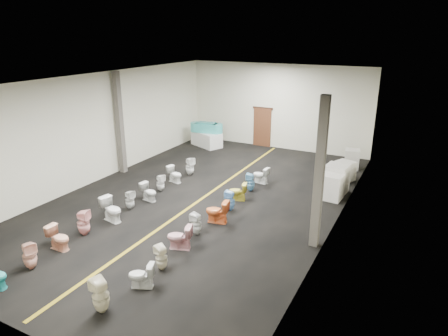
{
  "coord_description": "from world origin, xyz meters",
  "views": [
    {
      "loc": [
        7.22,
        -12.16,
        6.1
      ],
      "look_at": [
        0.41,
        1.0,
        0.99
      ],
      "focal_mm": 32.0,
      "sensor_mm": 36.0,
      "label": 1
    }
  ],
  "objects_px": {
    "appliance_crate_a": "(332,187)",
    "toilet_left_2": "(59,238)",
    "toilet_left_1": "(30,255)",
    "toilet_left_7": "(160,183)",
    "toilet_left_8": "(175,174)",
    "toilet_right_5": "(217,211)",
    "toilet_left_9": "(190,166)",
    "toilet_left_5": "(130,200)",
    "toilet_right_7": "(238,192)",
    "appliance_crate_d": "(352,159)",
    "toilet_left_3": "(83,223)",
    "toilet_right_0": "(101,296)",
    "toilet_left_4": "(112,210)",
    "display_table": "(207,139)",
    "toilet_right_6": "(230,201)",
    "bathtub": "(206,127)",
    "toilet_right_1": "(141,276)",
    "toilet_right_3": "(180,237)",
    "toilet_right_2": "(161,258)",
    "appliance_crate_c": "(344,171)",
    "toilet_left_6": "(149,192)",
    "toilet_right_8": "(251,182)",
    "appliance_crate_b": "(336,179)",
    "toilet_right_9": "(261,175)",
    "toilet_right_4": "(196,224)"
  },
  "relations": [
    {
      "from": "toilet_left_6",
      "to": "toilet_right_7",
      "type": "height_order",
      "value": "toilet_right_7"
    },
    {
      "from": "toilet_left_2",
      "to": "toilet_right_8",
      "type": "distance_m",
      "value": 7.43
    },
    {
      "from": "toilet_left_8",
      "to": "toilet_right_5",
      "type": "xyz_separation_m",
      "value": [
        3.38,
        -2.51,
        0.05
      ]
    },
    {
      "from": "toilet_right_8",
      "to": "toilet_right_9",
      "type": "bearing_deg",
      "value": 169.14
    },
    {
      "from": "toilet_right_0",
      "to": "toilet_right_6",
      "type": "bearing_deg",
      "value": -166.04
    },
    {
      "from": "display_table",
      "to": "toilet_right_0",
      "type": "bearing_deg",
      "value": -70.13
    },
    {
      "from": "appliance_crate_b",
      "to": "toilet_left_3",
      "type": "distance_m",
      "value": 9.51
    },
    {
      "from": "toilet_left_6",
      "to": "toilet_right_8",
      "type": "bearing_deg",
      "value": -39.6
    },
    {
      "from": "toilet_left_1",
      "to": "toilet_left_9",
      "type": "xyz_separation_m",
      "value": [
        -0.11,
        8.28,
        0.01
      ]
    },
    {
      "from": "bathtub",
      "to": "toilet_right_4",
      "type": "distance_m",
      "value": 10.25
    },
    {
      "from": "toilet_right_3",
      "to": "toilet_right_9",
      "type": "bearing_deg",
      "value": 160.36
    },
    {
      "from": "toilet_left_1",
      "to": "toilet_left_7",
      "type": "xyz_separation_m",
      "value": [
        -0.17,
        6.14,
        -0.05
      ]
    },
    {
      "from": "toilet_right_5",
      "to": "appliance_crate_c",
      "type": "bearing_deg",
      "value": 142.97
    },
    {
      "from": "toilet_right_3",
      "to": "toilet_right_4",
      "type": "height_order",
      "value": "toilet_right_3"
    },
    {
      "from": "toilet_right_6",
      "to": "bathtub",
      "type": "bearing_deg",
      "value": -150.64
    },
    {
      "from": "toilet_right_0",
      "to": "toilet_right_4",
      "type": "relative_size",
      "value": 1.18
    },
    {
      "from": "appliance_crate_a",
      "to": "toilet_left_2",
      "type": "bearing_deg",
      "value": -129.99
    },
    {
      "from": "appliance_crate_a",
      "to": "toilet_right_6",
      "type": "distance_m",
      "value": 4.04
    },
    {
      "from": "display_table",
      "to": "toilet_left_9",
      "type": "xyz_separation_m",
      "value": [
        1.69,
        -4.46,
        0.01
      ]
    },
    {
      "from": "appliance_crate_d",
      "to": "toilet_left_4",
      "type": "height_order",
      "value": "appliance_crate_d"
    },
    {
      "from": "toilet_left_3",
      "to": "toilet_right_0",
      "type": "xyz_separation_m",
      "value": [
        3.11,
        -2.5,
        0.01
      ]
    },
    {
      "from": "toilet_left_1",
      "to": "toilet_left_2",
      "type": "relative_size",
      "value": 1.1
    },
    {
      "from": "appliance_crate_a",
      "to": "toilet_left_9",
      "type": "xyz_separation_m",
      "value": [
        -6.21,
        -0.24,
        -0.08
      ]
    },
    {
      "from": "toilet_left_2",
      "to": "toilet_left_3",
      "type": "relative_size",
      "value": 0.86
    },
    {
      "from": "toilet_left_1",
      "to": "toilet_left_5",
      "type": "bearing_deg",
      "value": 20.03
    },
    {
      "from": "toilet_right_9",
      "to": "toilet_right_4",
      "type": "bearing_deg",
      "value": 5.21
    },
    {
      "from": "toilet_left_1",
      "to": "toilet_right_3",
      "type": "height_order",
      "value": "toilet_left_1"
    },
    {
      "from": "toilet_left_8",
      "to": "toilet_right_0",
      "type": "relative_size",
      "value": 0.81
    },
    {
      "from": "appliance_crate_c",
      "to": "toilet_right_2",
      "type": "xyz_separation_m",
      "value": [
        -2.94,
        -9.17,
        -0.06
      ]
    },
    {
      "from": "toilet_left_1",
      "to": "toilet_right_6",
      "type": "height_order",
      "value": "toilet_left_1"
    },
    {
      "from": "toilet_left_2",
      "to": "toilet_right_4",
      "type": "height_order",
      "value": "toilet_left_2"
    },
    {
      "from": "bathtub",
      "to": "toilet_left_2",
      "type": "distance_m",
      "value": 11.8
    },
    {
      "from": "bathtub",
      "to": "toilet_right_1",
      "type": "height_order",
      "value": "bathtub"
    },
    {
      "from": "toilet_right_6",
      "to": "appliance_crate_b",
      "type": "bearing_deg",
      "value": 133.24
    },
    {
      "from": "appliance_crate_d",
      "to": "toilet_right_2",
      "type": "xyz_separation_m",
      "value": [
        -2.94,
        -10.89,
        -0.1
      ]
    },
    {
      "from": "toilet_right_1",
      "to": "toilet_right_6",
      "type": "distance_m",
      "value": 5.07
    },
    {
      "from": "toilet_left_1",
      "to": "bathtub",
      "type": "bearing_deg",
      "value": 26.36
    },
    {
      "from": "bathtub",
      "to": "toilet_right_7",
      "type": "relative_size",
      "value": 2.66
    },
    {
      "from": "toilet_left_4",
      "to": "toilet_right_0",
      "type": "xyz_separation_m",
      "value": [
        3.0,
        -3.66,
        0.02
      ]
    },
    {
      "from": "appliance_crate_a",
      "to": "toilet_right_7",
      "type": "relative_size",
      "value": 1.41
    },
    {
      "from": "toilet_right_2",
      "to": "toilet_right_6",
      "type": "height_order",
      "value": "toilet_right_6"
    },
    {
      "from": "toilet_right_4",
      "to": "toilet_left_2",
      "type": "bearing_deg",
      "value": -45.77
    },
    {
      "from": "toilet_right_8",
      "to": "appliance_crate_b",
      "type": "bearing_deg",
      "value": 105.39
    },
    {
      "from": "appliance_crate_c",
      "to": "toilet_left_1",
      "type": "relative_size",
      "value": 1.04
    },
    {
      "from": "toilet_right_5",
      "to": "toilet_left_2",
      "type": "bearing_deg",
      "value": -53.1
    },
    {
      "from": "toilet_right_6",
      "to": "toilet_left_7",
      "type": "bearing_deg",
      "value": -102.34
    },
    {
      "from": "toilet_right_7",
      "to": "appliance_crate_d",
      "type": "bearing_deg",
      "value": 135.3
    },
    {
      "from": "toilet_left_4",
      "to": "toilet_right_6",
      "type": "distance_m",
      "value": 4.07
    },
    {
      "from": "toilet_right_9",
      "to": "toilet_left_6",
      "type": "bearing_deg",
      "value": -33.79
    },
    {
      "from": "appliance_crate_a",
      "to": "toilet_left_7",
      "type": "xyz_separation_m",
      "value": [
        -6.27,
        -2.37,
        -0.14
      ]
    }
  ]
}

